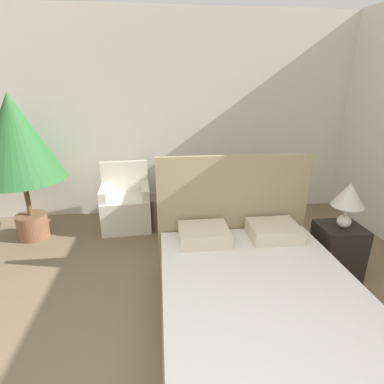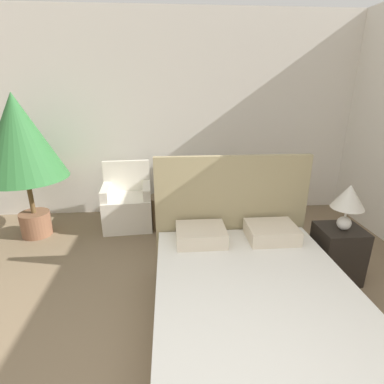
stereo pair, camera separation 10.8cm
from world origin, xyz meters
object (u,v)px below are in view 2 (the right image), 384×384
object	(u,v)px
bed	(254,309)
side_table	(164,212)
armchair_near_window_right	(199,205)
table_lamp	(349,199)
armchair_near_window_left	(128,207)
nightstand	(337,254)
potted_palm	(20,141)

from	to	relation	value
bed	side_table	size ratio (longest dim) A/B	4.68
armchair_near_window_right	table_lamp	size ratio (longest dim) A/B	1.94
bed	armchair_near_window_left	size ratio (longest dim) A/B	2.37
armchair_near_window_left	nightstand	xyz separation A→B (m)	(2.29, -1.42, -0.00)
bed	armchair_near_window_right	world-z (taller)	bed
bed	side_table	distance (m)	2.20
bed	armchair_near_window_left	xyz separation A→B (m)	(-1.23, 2.14, 0.00)
armchair_near_window_left	side_table	size ratio (longest dim) A/B	1.98
nightstand	armchair_near_window_left	bearing A→B (deg)	148.19
armchair_near_window_right	armchair_near_window_left	bearing A→B (deg)	179.40
armchair_near_window_left	table_lamp	world-z (taller)	table_lamp
armchair_near_window_left	table_lamp	xyz separation A→B (m)	(2.29, -1.44, 0.60)
armchair_near_window_right	nightstand	size ratio (longest dim) A/B	1.56
table_lamp	side_table	bearing A→B (deg)	142.53
nightstand	side_table	bearing A→B (deg)	142.91
bed	side_table	world-z (taller)	bed
potted_palm	table_lamp	xyz separation A→B (m)	(3.49, -1.25, -0.38)
potted_palm	side_table	xyz separation A→B (m)	(1.71, 0.12, -1.04)
armchair_near_window_left	potted_palm	distance (m)	1.56
potted_palm	table_lamp	size ratio (longest dim) A/B	3.98
bed	nightstand	xyz separation A→B (m)	(1.06, 0.73, 0.00)
armchair_near_window_left	potted_palm	size ratio (longest dim) A/B	0.49
armchair_near_window_left	armchair_near_window_right	xyz separation A→B (m)	(1.01, 0.00, 0.00)
armchair_near_window_right	nightstand	bearing A→B (deg)	-48.55
table_lamp	armchair_near_window_right	bearing A→B (deg)	131.68
armchair_near_window_left	nightstand	bearing A→B (deg)	-35.84
armchair_near_window_right	nightstand	world-z (taller)	armchair_near_window_right
bed	nightstand	size ratio (longest dim) A/B	3.70
bed	nightstand	distance (m)	1.29
table_lamp	side_table	xyz separation A→B (m)	(-1.78, 1.37, -0.66)
table_lamp	potted_palm	bearing A→B (deg)	160.26
armchair_near_window_left	table_lamp	bearing A→B (deg)	-36.18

